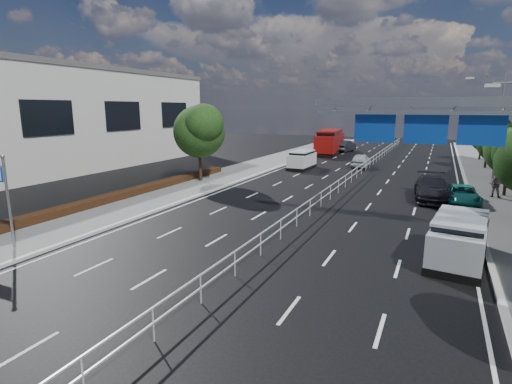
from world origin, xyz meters
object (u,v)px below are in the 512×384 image
at_px(near_car_silver, 361,160).
at_px(red_bus, 330,141).
at_px(toilet_sign, 0,185).
at_px(silver_minivan, 459,239).
at_px(overhead_gantry, 443,123).
at_px(near_car_dark, 345,146).
at_px(parked_car_dark, 433,188).
at_px(parked_car_teal, 461,195).
at_px(white_minivan, 302,160).
at_px(pedestrian_b, 495,184).

bearing_deg(near_car_silver, red_bus, -62.54).
distance_m(toilet_sign, silver_minivan, 20.04).
bearing_deg(overhead_gantry, toilet_sign, -150.40).
distance_m(near_car_dark, parked_car_dark, 31.37).
bearing_deg(overhead_gantry, parked_car_teal, 79.42).
bearing_deg(overhead_gantry, white_minivan, 124.73).
bearing_deg(pedestrian_b, overhead_gantry, 88.30).
bearing_deg(red_bus, pedestrian_b, -58.27).
xyz_separation_m(white_minivan, near_car_silver, (5.44, 3.98, -0.21)).
xyz_separation_m(near_car_silver, near_car_dark, (-5.04, 14.70, 0.10)).
distance_m(toilet_sign, red_bus, 44.87).
relative_size(red_bus, parked_car_dark, 1.98).
distance_m(near_car_silver, parked_car_teal, 17.35).
bearing_deg(parked_car_teal, white_minivan, 139.32).
distance_m(red_bus, pedestrian_b, 29.70).
height_order(overhead_gantry, parked_car_teal, overhead_gantry).
relative_size(silver_minivan, parked_car_dark, 0.87).
bearing_deg(silver_minivan, near_car_dark, 115.57).
distance_m(near_car_dark, pedestrian_b, 31.37).
distance_m(toilet_sign, parked_car_dark, 25.89).
xyz_separation_m(near_car_dark, parked_car_dark, (12.54, -28.75, -0.01)).
bearing_deg(toilet_sign, white_minivan, 81.17).
distance_m(near_car_silver, parked_car_dark, 15.92).
bearing_deg(near_car_dark, silver_minivan, 116.30).
distance_m(toilet_sign, near_car_dark, 48.05).
height_order(near_car_silver, near_car_dark, near_car_dark).
xyz_separation_m(red_bus, parked_car_teal, (15.80, -26.31, -1.09)).
bearing_deg(white_minivan, pedestrian_b, -24.01).
distance_m(white_minivan, red_bus, 15.71).
xyz_separation_m(near_car_silver, parked_car_teal, (9.30, -14.64, -0.11)).
bearing_deg(parked_car_dark, near_car_silver, 113.22).
relative_size(toilet_sign, silver_minivan, 0.88).
height_order(parked_car_teal, pedestrian_b, pedestrian_b).
relative_size(white_minivan, parked_car_dark, 0.79).
height_order(toilet_sign, red_bus, toilet_sign).
height_order(toilet_sign, white_minivan, toilet_sign).
xyz_separation_m(silver_minivan, parked_car_teal, (0.53, 11.54, -0.34)).
bearing_deg(overhead_gantry, silver_minivan, -72.14).
height_order(white_minivan, pedestrian_b, pedestrian_b).
distance_m(overhead_gantry, white_minivan, 23.60).
xyz_separation_m(parked_car_dark, pedestrian_b, (4.00, 2.09, 0.23)).
xyz_separation_m(white_minivan, red_bus, (-1.06, 15.65, 0.78)).
distance_m(silver_minivan, pedestrian_b, 14.50).
bearing_deg(red_bus, overhead_gantry, -73.25).
distance_m(overhead_gantry, parked_car_teal, 9.85).
bearing_deg(near_car_silver, near_car_dark, -72.73).
height_order(overhead_gantry, pedestrian_b, overhead_gantry).
bearing_deg(white_minivan, silver_minivan, -56.20).
height_order(overhead_gantry, parked_car_dark, overhead_gantry).
distance_m(silver_minivan, parked_car_dark, 12.21).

